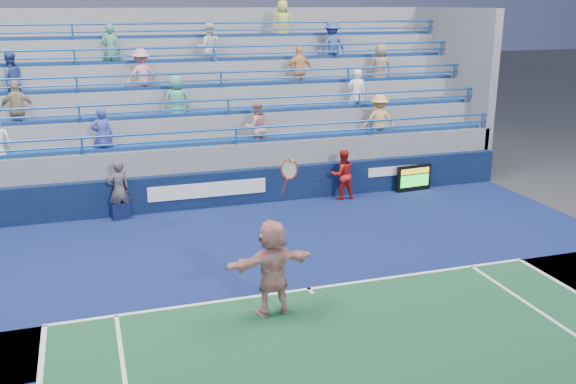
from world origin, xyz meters
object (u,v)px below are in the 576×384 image
object	(u,v)px
serve_speed_board	(414,178)
line_judge	(119,190)
judge_chair	(119,209)
tennis_player	(273,267)
ball_girl	(342,174)

from	to	relation	value
serve_speed_board	line_judge	size ratio (longest dim) A/B	0.73
judge_chair	line_judge	xyz separation A→B (m)	(0.02, -0.09, 0.60)
serve_speed_board	tennis_player	size ratio (longest dim) A/B	0.40
line_judge	judge_chair	bearing A→B (deg)	-93.46
tennis_player	line_judge	xyz separation A→B (m)	(-2.54, 6.97, -0.12)
tennis_player	judge_chair	bearing A→B (deg)	110.00
ball_girl	line_judge	bearing A→B (deg)	-0.53
serve_speed_board	judge_chair	xyz separation A→B (m)	(-9.50, 0.09, -0.16)
line_judge	ball_girl	xyz separation A→B (m)	(6.88, -0.09, -0.08)
serve_speed_board	judge_chair	size ratio (longest dim) A/B	1.45
judge_chair	line_judge	distance (m)	0.60
tennis_player	line_judge	bearing A→B (deg)	110.05
ball_girl	tennis_player	bearing A→B (deg)	58.03
judge_chair	serve_speed_board	bearing A→B (deg)	-0.54
tennis_player	line_judge	world-z (taller)	tennis_player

